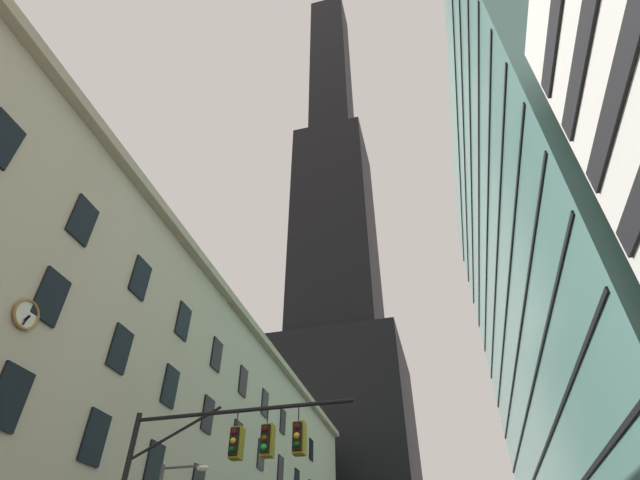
# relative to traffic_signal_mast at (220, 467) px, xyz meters

# --- Properties ---
(station_building) EXTENTS (15.05, 61.09, 22.27)m
(station_building) POSITION_rel_traffic_signal_mast_xyz_m (-14.72, 19.31, 5.18)
(station_building) COLOR #BCAF93
(station_building) RESTS_ON ground
(dark_skyscraper) EXTENTS (24.79, 24.79, 201.89)m
(dark_skyscraper) POSITION_rel_traffic_signal_mast_xyz_m (-10.73, 68.04, 53.74)
(dark_skyscraper) COLOR black
(dark_skyscraper) RESTS_ON ground
(glass_office_midrise) EXTENTS (19.62, 50.08, 53.66)m
(glass_office_midrise) POSITION_rel_traffic_signal_mast_xyz_m (24.22, 26.80, 20.90)
(glass_office_midrise) COLOR slate
(glass_office_midrise) RESTS_ON ground
(traffic_signal_mast) EXTENTS (8.33, 0.63, 7.83)m
(traffic_signal_mast) POSITION_rel_traffic_signal_mast_xyz_m (0.00, 0.00, 0.00)
(traffic_signal_mast) COLOR black
(traffic_signal_mast) RESTS_ON sidewalk_left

